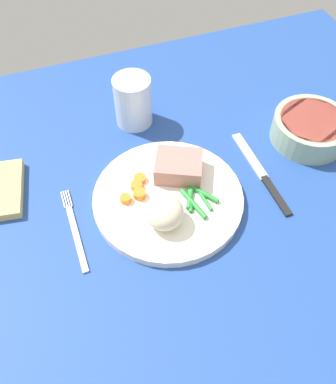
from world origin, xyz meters
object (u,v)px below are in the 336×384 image
Objects in this scene: fork at (75,229)px; meat_portion at (179,167)px; knife at (262,174)px; salad_bowl at (310,128)px; dinner_plate at (168,198)px; water_glass at (133,104)px.

meat_portion is at bearing 16.37° from fork.
knife is 14.05cm from salad_bowl.
water_glass is at bearing 88.33° from dinner_plate.
dinner_plate is 31.31cm from salad_bowl.
dinner_plate is 2.56× the size of water_glass.
meat_portion reaches higher than fork.
fork is at bearing -179.11° from dinner_plate.
water_glass is at bearing 126.71° from knife.
dinner_plate is at bearing -130.60° from meat_portion.
dinner_plate is at bearing -170.77° from salad_bowl.
knife is 1.42× the size of salad_bowl.
knife is (18.10, -0.29, -0.60)cm from dinner_plate.
salad_bowl is at bearing -28.56° from water_glass.
fork is (-19.95, -4.32, -3.16)cm from meat_portion.
meat_portion is 0.80× the size of water_glass.
water_glass is at bearing 55.95° from fork.
meat_portion reaches higher than knife.
meat_portion is at bearing -80.68° from water_glass.
water_glass is (17.10, 21.71, 4.10)cm from fork.
dinner_plate is 1.55× the size of fork.
meat_portion is at bearing -178.01° from salad_bowl.
fork is 1.15× the size of salad_bowl.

